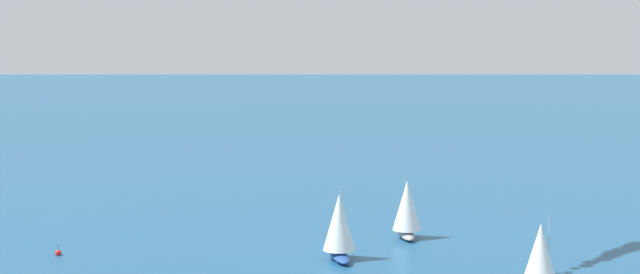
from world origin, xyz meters
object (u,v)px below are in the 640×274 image
(sailboat_ahead, at_px, (540,259))
(marker_buoy, at_px, (58,253))
(sailboat_far_stbd, at_px, (407,209))
(sailboat_far_port, at_px, (339,226))

(sailboat_ahead, distance_m, marker_buoy, 84.39)
(sailboat_ahead, bearing_deg, marker_buoy, 58.11)
(sailboat_far_stbd, xyz_separation_m, sailboat_ahead, (-41.21, -6.04, -0.14))
(sailboat_far_stbd, bearing_deg, marker_buoy, 87.12)
(sailboat_far_port, xyz_separation_m, marker_buoy, (15.84, 48.15, -5.67))
(sailboat_far_port, height_order, marker_buoy, sailboat_far_port)
(sailboat_far_port, distance_m, marker_buoy, 51.01)
(sailboat_far_stbd, height_order, marker_buoy, sailboat_far_stbd)
(sailboat_far_stbd, distance_m, marker_buoy, 65.78)
(sailboat_far_port, distance_m, sailboat_far_stbd, 21.39)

